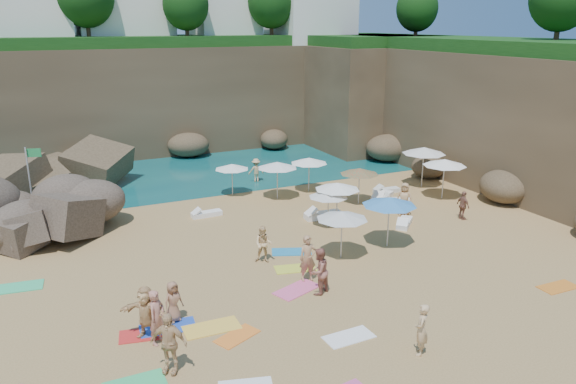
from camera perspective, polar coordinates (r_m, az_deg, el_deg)
name	(u,v)px	position (r m, az deg, el deg)	size (l,w,h in m)	color
ground	(276,261)	(24.18, -1.25, -7.00)	(120.00, 120.00, 0.00)	tan
seawater	(138,137)	(51.93, -14.98, 5.43)	(120.00, 120.00, 0.00)	#0C4751
cliff_back	(172,97)	(46.88, -11.75, 9.43)	(44.00, 8.00, 8.00)	brown
cliff_right	(485,112)	(40.16, 19.40, 7.63)	(8.00, 30.00, 8.00)	brown
cliff_corner	(363,94)	(48.22, 7.59, 9.83)	(10.00, 12.00, 8.00)	brown
clifftop_buildings	(176,3)	(47.55, -11.36, 18.30)	(28.48, 9.48, 7.00)	white
clifftop_trees	(223,1)	(42.07, -6.58, 18.76)	(35.60, 23.82, 4.40)	#11380F
rock_outcrop	(28,231)	(30.23, -24.89, -3.66)	(7.25, 5.44, 2.90)	brown
flag_pole	(31,174)	(31.14, -24.62, 1.67)	(0.74, 0.23, 3.83)	silver
parasol_0	(232,167)	(32.79, -5.73, 2.58)	(2.01, 2.01, 1.90)	silver
parasol_1	(277,165)	(31.91, -1.10, 2.76)	(2.31, 2.31, 2.19)	silver
parasol_2	(424,151)	(35.28, 13.65, 4.12)	(2.64, 2.64, 2.49)	silver
parasol_3	(309,161)	(33.35, 2.15, 3.21)	(2.21, 2.21, 2.09)	silver
parasol_4	(445,162)	(33.16, 15.63, 2.91)	(2.47, 2.47, 2.33)	silver
parasol_5	(337,186)	(28.01, 5.04, 0.60)	(2.27, 2.27, 2.14)	silver
parasol_6	(360,171)	(31.30, 7.28, 2.11)	(2.17, 2.17, 2.05)	silver
parasol_7	(328,194)	(27.56, 4.13, -0.22)	(1.97, 1.97, 1.86)	silver
parasol_9	(342,215)	(23.92, 5.51, -2.38)	(2.23, 2.23, 2.11)	silver
parasol_10	(389,201)	(25.39, 10.27, -0.95)	(2.46, 2.46, 2.33)	silver
lounger_0	(207,214)	(29.82, -8.27, -2.22)	(1.60, 0.53, 0.25)	white
lounger_1	(387,190)	(34.11, 9.98, 0.15)	(1.62, 0.54, 0.25)	silver
lounger_2	(382,197)	(32.77, 9.56, -0.48)	(1.93, 0.64, 0.30)	white
lounger_3	(323,215)	(29.30, 3.60, -2.36)	(1.97, 0.66, 0.31)	white
lounger_4	(395,201)	(32.23, 10.80, -0.87)	(1.73, 0.58, 0.27)	silver
lounger_5	(404,223)	(28.79, 11.74, -3.10)	(1.67, 0.56, 0.26)	white
towel_0	(168,327)	(19.68, -12.11, -13.30)	(1.83, 0.91, 0.03)	blue
towel_2	(237,336)	(18.87, -5.18, -14.39)	(1.49, 0.74, 0.03)	orange
towel_3	(135,384)	(17.26, -15.31, -18.28)	(1.69, 0.85, 0.03)	#37C16D
towel_4	(295,268)	(23.44, 0.74, -7.77)	(1.69, 0.85, 0.03)	#D3DA39
towel_7	(146,334)	(19.46, -14.23, -13.84)	(1.70, 0.85, 0.03)	red
towel_8	(292,252)	(25.04, 0.37, -6.09)	(1.75, 0.87, 0.03)	teal
towel_9	(297,290)	(21.70, 0.91, -9.88)	(1.82, 0.91, 0.03)	#F15D92
towel_10	(558,287)	(24.25, 25.76, -8.69)	(1.57, 0.78, 0.03)	orange
towel_11	(17,287)	(24.23, -25.82, -8.71)	(1.88, 0.94, 0.03)	#37C37D
towel_12	(212,328)	(19.42, -7.75, -13.50)	(1.87, 0.94, 0.03)	yellow
towel_13	(349,337)	(18.86, 6.20, -14.44)	(1.64, 0.82, 0.03)	white
person_stand_0	(157,317)	(18.50, -13.18, -12.28)	(0.66, 0.44, 1.82)	#B77260
person_stand_1	(319,271)	(21.10, 3.16, -8.04)	(0.88, 0.69, 1.81)	#A26051
person_stand_2	(256,170)	(35.79, -3.26, 2.22)	(0.98, 0.40, 1.51)	tan
person_stand_3	(463,205)	(30.22, 17.36, -1.32)	(0.88, 0.37, 1.51)	brown
person_stand_4	(404,199)	(30.12, 11.73, -0.70)	(0.86, 0.47, 1.76)	tan
person_stand_5	(22,221)	(29.43, -25.39, -2.72)	(1.38, 0.40, 1.48)	tan
person_stand_6	(422,329)	(18.02, 13.41, -13.43)	(0.61, 0.40, 1.66)	#D8AE7B
person_lie_1	(170,365)	(17.39, -11.89, -16.86)	(1.09, 1.87, 0.46)	tan
person_lie_2	(174,316)	(19.92, -11.49, -12.28)	(0.70, 1.44, 0.38)	#9C6A4E
person_lie_3	(147,331)	(19.18, -14.09, -13.55)	(1.64, 1.77, 0.47)	tan
person_lie_4	(308,276)	(22.34, 2.00, -8.49)	(0.68, 1.86, 0.44)	#AD7F56
person_lie_5	(264,256)	(23.96, -2.50, -6.48)	(0.76, 1.57, 0.59)	#EBC286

